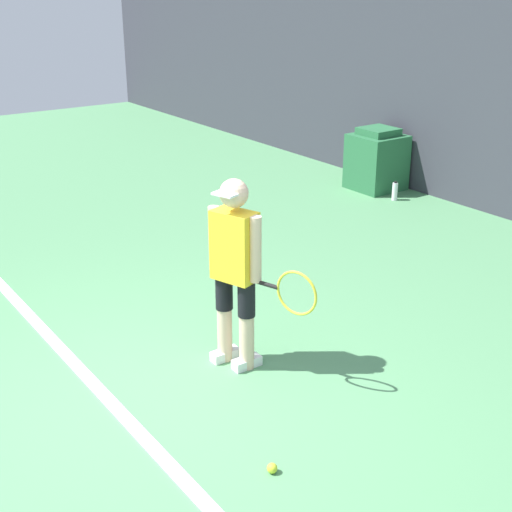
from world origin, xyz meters
TOP-DOWN VIEW (x-y plane):
  - ground_plane at (0.00, 0.00)m, footprint 24.00×24.00m
  - court_baseline at (0.00, -0.14)m, footprint 21.60×0.10m
  - tennis_player at (-0.10, 0.94)m, footprint 0.94×0.43m
  - tennis_ball at (1.15, 0.36)m, footprint 0.07×0.07m
  - covered_chair at (-3.08, 5.40)m, footprint 0.68×0.68m
  - water_bottle at (-2.51, 5.21)m, footprint 0.08×0.08m

SIDE VIEW (x-z plane):
  - ground_plane at x=0.00m, z-range 0.00..0.00m
  - court_baseline at x=0.00m, z-range 0.00..0.01m
  - tennis_ball at x=1.15m, z-range 0.00..0.07m
  - water_bottle at x=-2.51m, z-range -0.01..0.26m
  - covered_chair at x=-3.08m, z-range -0.02..0.87m
  - tennis_player at x=-0.10m, z-range 0.08..1.62m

